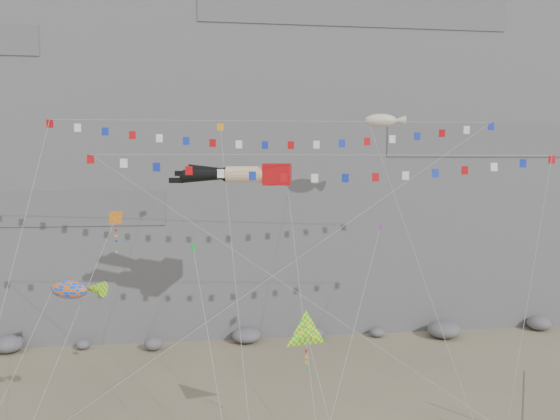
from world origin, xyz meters
The scene contains 13 objects.
cliff centered at (0.00, 32.00, 25.00)m, with size 80.00×28.00×50.00m, color slate.
talus_boulders centered at (0.00, 17.00, 0.60)m, with size 60.00×3.00×1.20m, color slate, non-canonical shape.
anchor_pole_right centered at (14.70, -1.94, 1.94)m, with size 0.12×0.12×3.88m, color slate.
legs_kite centered at (-0.83, 6.44, 15.12)m, with size 8.33×16.98×20.87m.
flag_banner_upper centered at (1.60, 7.69, 18.76)m, with size 32.39×12.67×27.86m.
flag_banner_lower centered at (4.47, 3.72, 16.35)m, with size 29.64×5.89×19.60m.
harlequin_kite centered at (-8.76, 2.91, 12.53)m, with size 5.32×7.73×14.94m.
fish_windsock centered at (-10.61, -0.73, 9.15)m, with size 6.41×4.33×10.66m.
delta_kite centered at (1.95, -1.97, 6.62)m, with size 2.59×5.68×8.79m.
blimp_windsock centered at (10.12, 11.04, 19.14)m, with size 4.04×13.55×23.09m.
small_kite_a centered at (-2.32, 8.54, 17.95)m, with size 1.76×15.84×23.91m.
small_kite_b centered at (8.20, 4.95, 11.45)m, with size 6.99×10.33×16.35m.
small_kite_c centered at (-4.12, 1.74, 10.59)m, with size 2.72×10.50×14.80m.
Camera 1 is at (-3.27, -30.33, 15.74)m, focal length 35.00 mm.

